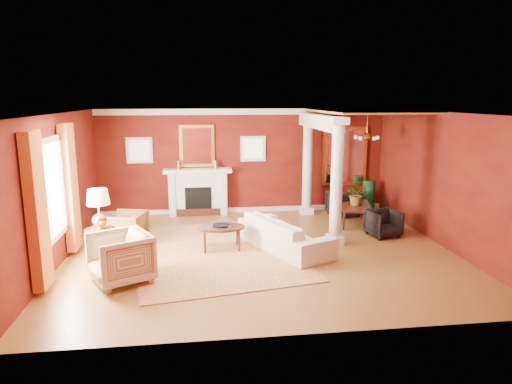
{
  "coord_description": "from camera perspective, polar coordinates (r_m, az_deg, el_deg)",
  "views": [
    {
      "loc": [
        -1.26,
        -9.13,
        3.21
      ],
      "look_at": [
        -0.02,
        0.68,
        1.15
      ],
      "focal_mm": 32.0,
      "sensor_mm": 36.0,
      "label": 1
    }
  ],
  "objects": [
    {
      "name": "potted_plant",
      "position": [
        11.88,
        12.49,
        0.81
      ],
      "size": [
        0.65,
        0.69,
        0.44
      ],
      "primitive_type": "imported",
      "rotation": [
        0.0,
        0.0,
        0.29
      ],
      "color": "#26591E",
      "rests_on": "dining_table"
    },
    {
      "name": "fireplace",
      "position": [
        12.7,
        -7.25,
        0.03
      ],
      "size": [
        1.85,
        0.42,
        1.29
      ],
      "color": "silver",
      "rests_on": "ground"
    },
    {
      "name": "flank_window_right",
      "position": [
        12.76,
        -0.38,
        5.43
      ],
      "size": [
        0.7,
        0.07,
        0.7
      ],
      "color": "silver",
      "rests_on": "room_shell"
    },
    {
      "name": "base_trim",
      "position": [
        13.04,
        -1.45,
        -2.21
      ],
      "size": [
        8.0,
        0.08,
        0.12
      ],
      "primitive_type": "cube",
      "color": "silver",
      "rests_on": "ground"
    },
    {
      "name": "dining_mirror",
      "position": [
        13.35,
        11.03,
        4.42
      ],
      "size": [
        1.3,
        0.07,
        1.7
      ],
      "color": "gold",
      "rests_on": "room_shell"
    },
    {
      "name": "flank_window_left",
      "position": [
        12.77,
        -14.38,
        5.07
      ],
      "size": [
        0.7,
        0.07,
        0.7
      ],
      "color": "silver",
      "rests_on": "room_shell"
    },
    {
      "name": "amber_ceiling",
      "position": [
        11.63,
        13.68,
        9.77
      ],
      "size": [
        2.3,
        3.4,
        0.04
      ],
      "primitive_type": "cube",
      "color": "#CD813C",
      "rests_on": "room_shell"
    },
    {
      "name": "coffee_book",
      "position": [
        9.68,
        -4.32,
        -3.7
      ],
      "size": [
        0.17,
        0.08,
        0.23
      ],
      "primitive_type": "imported",
      "rotation": [
        0.0,
        0.0,
        0.35
      ],
      "color": "black",
      "rests_on": "coffee_table"
    },
    {
      "name": "header_beam",
      "position": [
        11.43,
        7.89,
        8.71
      ],
      "size": [
        0.3,
        3.2,
        0.32
      ],
      "primitive_type": "cube",
      "color": "silver",
      "rests_on": "column_front"
    },
    {
      "name": "coffee_table",
      "position": [
        9.77,
        -4.36,
        -4.55
      ],
      "size": [
        1.02,
        1.02,
        0.52
      ],
      "rotation": [
        0.0,
        0.0,
        0.28
      ],
      "color": "black",
      "rests_on": "ground"
    },
    {
      "name": "dining_table",
      "position": [
        12.02,
        12.37,
        -2.06
      ],
      "size": [
        0.8,
        1.49,
        0.79
      ],
      "primitive_type": "imported",
      "rotation": [
        0.0,
        0.0,
        1.34
      ],
      "color": "black",
      "rests_on": "ground"
    },
    {
      "name": "sofa",
      "position": [
        9.77,
        3.6,
        -4.55
      ],
      "size": [
        1.63,
        2.47,
        0.94
      ],
      "primitive_type": "imported",
      "rotation": [
        0.0,
        0.0,
        2.0
      ],
      "color": "beige",
      "rests_on": "ground"
    },
    {
      "name": "armchair_stripe",
      "position": [
        8.41,
        -16.6,
        -7.61
      ],
      "size": [
        1.23,
        1.26,
        0.98
      ],
      "primitive_type": "imported",
      "rotation": [
        0.0,
        0.0,
        -1.09
      ],
      "color": "tan",
      "rests_on": "ground"
    },
    {
      "name": "room_shell",
      "position": [
        9.29,
        0.65,
        4.4
      ],
      "size": [
        8.04,
        7.04,
        2.92
      ],
      "color": "#5F190D",
      "rests_on": "ground"
    },
    {
      "name": "column_back",
      "position": [
        12.61,
        6.45,
        3.57
      ],
      "size": [
        0.36,
        0.36,
        2.8
      ],
      "color": "silver",
      "rests_on": "ground"
    },
    {
      "name": "column_front",
      "position": [
        10.04,
        10.06,
        1.36
      ],
      "size": [
        0.36,
        0.36,
        2.8
      ],
      "color": "silver",
      "rests_on": "ground"
    },
    {
      "name": "left_window",
      "position": [
        9.1,
        -23.88,
        -0.57
      ],
      "size": [
        0.21,
        2.55,
        2.6
      ],
      "color": "white",
      "rests_on": "room_shell"
    },
    {
      "name": "green_urn",
      "position": [
        13.34,
        13.88,
        -0.92
      ],
      "size": [
        0.38,
        0.38,
        0.92
      ],
      "color": "#123A20",
      "rests_on": "ground"
    },
    {
      "name": "rug",
      "position": [
        9.75,
        -5.4,
        -7.45
      ],
      "size": [
        3.99,
        4.87,
        0.02
      ],
      "primitive_type": "cube",
      "rotation": [
        0.0,
        0.0,
        0.18
      ],
      "color": "maroon",
      "rests_on": "ground"
    },
    {
      "name": "dining_chair_near",
      "position": [
        11.1,
        15.67,
        -3.64
      ],
      "size": [
        0.79,
        0.76,
        0.69
      ],
      "primitive_type": "imported",
      "rotation": [
        0.0,
        0.0,
        0.23
      ],
      "color": "black",
      "rests_on": "ground"
    },
    {
      "name": "dining_chair_far",
      "position": [
        12.74,
        10.89,
        -1.26
      ],
      "size": [
        0.89,
        0.85,
        0.77
      ],
      "primitive_type": "imported",
      "rotation": [
        0.0,
        0.0,
        3.38
      ],
      "color": "black",
      "rests_on": "ground"
    },
    {
      "name": "armchair_leopard",
      "position": [
        10.6,
        -15.89,
        -4.1
      ],
      "size": [
        0.9,
        0.93,
        0.79
      ],
      "primitive_type": "imported",
      "rotation": [
        0.0,
        0.0,
        -1.85
      ],
      "color": "black",
      "rests_on": "ground"
    },
    {
      "name": "overmantel_mirror",
      "position": [
        12.65,
        -7.39,
        5.73
      ],
      "size": [
        0.95,
        0.07,
        1.15
      ],
      "color": "gold",
      "rests_on": "fireplace"
    },
    {
      "name": "side_table",
      "position": [
        9.32,
        -19.02,
        -2.61
      ],
      "size": [
        0.59,
        0.59,
        1.49
      ],
      "rotation": [
        0.0,
        0.0,
        -0.32
      ],
      "color": "black",
      "rests_on": "ground"
    },
    {
      "name": "chandelier",
      "position": [
        11.73,
        13.68,
        6.74
      ],
      "size": [
        0.6,
        0.62,
        0.75
      ],
      "color": "#B17137",
      "rests_on": "room_shell"
    },
    {
      "name": "ground",
      "position": [
        9.76,
        0.62,
        -7.43
      ],
      "size": [
        8.0,
        8.0,
        0.0
      ],
      "primitive_type": "plane",
      "color": "brown",
      "rests_on": "ground"
    },
    {
      "name": "crown_trim",
      "position": [
        12.66,
        -1.52,
        10.0
      ],
      "size": [
        8.0,
        0.08,
        0.16
      ],
      "primitive_type": "cube",
      "color": "silver",
      "rests_on": "room_shell"
    }
  ]
}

